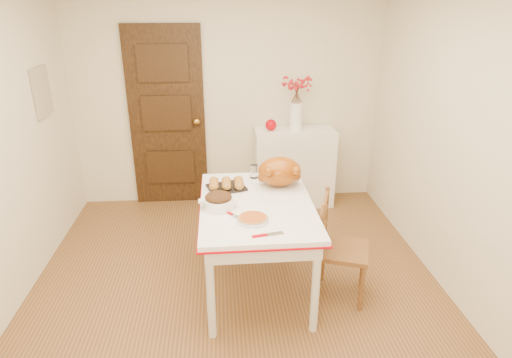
{
  "coord_description": "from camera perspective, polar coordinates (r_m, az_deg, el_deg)",
  "views": [
    {
      "loc": [
        -0.1,
        -2.96,
        2.27
      ],
      "look_at": [
        0.17,
        0.2,
        0.97
      ],
      "focal_mm": 30.44,
      "sensor_mm": 36.0,
      "label": 1
    }
  ],
  "objects": [
    {
      "name": "wall_back",
      "position": [
        5.06,
        -3.7,
        10.63
      ],
      "size": [
        3.5,
        0.0,
        2.5
      ],
      "primitive_type": "cube",
      "color": "beige",
      "rests_on": "ground"
    },
    {
      "name": "turkey_platter",
      "position": [
        3.67,
        3.11,
        0.79
      ],
      "size": [
        0.51,
        0.46,
        0.27
      ],
      "primitive_type": null,
      "rotation": [
        0.0,
        0.0,
        0.32
      ],
      "color": "#90460F",
      "rests_on": "kitchen_table"
    },
    {
      "name": "stuffing_dish",
      "position": [
        3.35,
        -4.94,
        -2.86
      ],
      "size": [
        0.36,
        0.31,
        0.12
      ],
      "primitive_type": null,
      "rotation": [
        0.0,
        0.0,
        0.24
      ],
      "color": "#3C2211",
      "rests_on": "kitchen_table"
    },
    {
      "name": "pumpkin_pie",
      "position": [
        3.15,
        -0.42,
        -5.18
      ],
      "size": [
        0.27,
        0.27,
        0.05
      ],
      "primitive_type": "cylinder",
      "rotation": [
        0.0,
        0.0,
        -0.24
      ],
      "color": "#B14B17",
      "rests_on": "kitchen_table"
    },
    {
      "name": "sideboard",
      "position": [
        5.14,
        4.99,
        1.57
      ],
      "size": [
        0.91,
        0.41,
        0.91
      ],
      "primitive_type": "cube",
      "color": "white",
      "rests_on": "floor"
    },
    {
      "name": "wall_right",
      "position": [
        3.64,
        26.06,
        3.72
      ],
      "size": [
        0.0,
        4.0,
        2.5
      ],
      "primitive_type": "cube",
      "color": "beige",
      "rests_on": "ground"
    },
    {
      "name": "floor",
      "position": [
        3.73,
        -2.39,
        -15.21
      ],
      "size": [
        3.5,
        4.0,
        0.0
      ],
      "primitive_type": "cube",
      "color": "brown",
      "rests_on": "ground"
    },
    {
      "name": "berry_vase",
      "position": [
        4.92,
        5.33,
        10.06
      ],
      "size": [
        0.33,
        0.33,
        0.64
      ],
      "primitive_type": null,
      "color": "white",
      "rests_on": "sideboard"
    },
    {
      "name": "photo_board",
      "position": [
        4.53,
        -26.32,
        10.26
      ],
      "size": [
        0.03,
        0.35,
        0.45
      ],
      "primitive_type": "cube",
      "color": "tan",
      "rests_on": "ground"
    },
    {
      "name": "shaker_pair",
      "position": [
        3.95,
        4.26,
        1.02
      ],
      "size": [
        0.11,
        0.06,
        0.1
      ],
      "primitive_type": null,
      "rotation": [
        0.0,
        0.0,
        -0.23
      ],
      "color": "white",
      "rests_on": "kitchen_table"
    },
    {
      "name": "rolls_tray",
      "position": [
        3.69,
        -3.91,
        -0.68
      ],
      "size": [
        0.36,
        0.32,
        0.08
      ],
      "primitive_type": null,
      "rotation": [
        0.0,
        0.0,
        0.32
      ],
      "color": "#A0632A",
      "rests_on": "kitchen_table"
    },
    {
      "name": "kitchen_table",
      "position": [
        3.63,
        0.07,
        -8.73
      ],
      "size": [
        0.9,
        1.32,
        0.79
      ],
      "primitive_type": null,
      "color": "white",
      "rests_on": "floor"
    },
    {
      "name": "door_back",
      "position": [
        5.11,
        -11.57,
        7.82
      ],
      "size": [
        0.85,
        0.06,
        2.06
      ],
      "primitive_type": "cube",
      "color": "black",
      "rests_on": "ground"
    },
    {
      "name": "apple",
      "position": [
        4.94,
        1.96,
        7.13
      ],
      "size": [
        0.13,
        0.13,
        0.13
      ],
      "primitive_type": "sphere",
      "color": "#B10008",
      "rests_on": "sideboard"
    },
    {
      "name": "carving_knife",
      "position": [
        3.23,
        -2.7,
        -4.86
      ],
      "size": [
        0.21,
        0.23,
        0.01
      ],
      "primitive_type": null,
      "rotation": [
        0.0,
        0.0,
        -0.84
      ],
      "color": "silver",
      "rests_on": "kitchen_table"
    },
    {
      "name": "pie_server",
      "position": [
        2.98,
        1.57,
        -7.3
      ],
      "size": [
        0.23,
        0.11,
        0.01
      ],
      "primitive_type": null,
      "rotation": [
        0.0,
        0.0,
        0.2
      ],
      "color": "silver",
      "rests_on": "kitchen_table"
    },
    {
      "name": "drinking_glass",
      "position": [
        3.9,
        -0.27,
        1.01
      ],
      "size": [
        0.09,
        0.09,
        0.12
      ],
      "primitive_type": "cylinder",
      "rotation": [
        0.0,
        0.0,
        -0.24
      ],
      "color": "white",
      "rests_on": "kitchen_table"
    },
    {
      "name": "chair_oak",
      "position": [
        3.58,
        11.41,
        -8.85
      ],
      "size": [
        0.5,
        0.5,
        0.89
      ],
      "primitive_type": null,
      "rotation": [
        0.0,
        0.0,
        1.24
      ],
      "color": "brown",
      "rests_on": "floor"
    }
  ]
}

